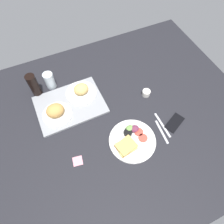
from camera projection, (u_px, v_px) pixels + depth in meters
ground_plane at (111, 121)px, 132.87cm from camera, size 190.00×150.00×3.00cm
serving_tray at (70, 105)px, 136.74cm from camera, size 45.41×33.56×1.60cm
bread_plate_near at (56, 112)px, 128.56cm from camera, size 19.20×19.20×9.26cm
bread_plate_far at (81, 91)px, 138.22cm from camera, size 21.13×21.13×8.41cm
plate_with_salad at (131, 140)px, 122.34cm from camera, size 28.83×28.83×5.40cm
drinking_glass at (50, 80)px, 140.77cm from camera, size 6.91×6.91×12.52cm
soda_bottle at (34, 86)px, 134.42cm from camera, size 6.40×6.40×18.74cm
espresso_cup at (146, 93)px, 140.41cm from camera, size 5.60×5.60×4.00cm
fork at (162, 132)px, 126.81cm from camera, size 2.78×17.06×0.50cm
knife at (162, 125)px, 129.33cm from camera, size 1.50×19.01×0.50cm
cell_phone at (175, 123)px, 130.02cm from camera, size 16.10×12.67×0.80cm
sticky_note at (78, 161)px, 117.26cm from camera, size 6.41×6.41×0.12cm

